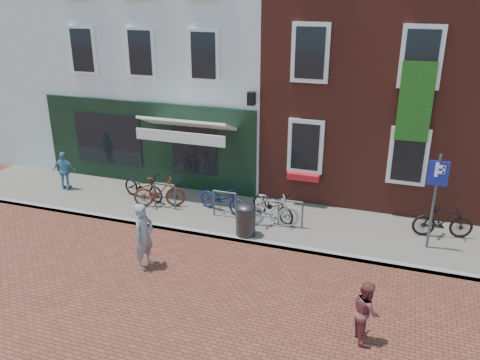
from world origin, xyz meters
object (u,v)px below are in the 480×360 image
(woman, at_px, (144,236))
(bicycle_2, at_px, (222,198))
(litter_bin, at_px, (246,218))
(parking_sign, at_px, (436,188))
(bicycle_4, at_px, (273,205))
(bicycle_0, at_px, (143,186))
(boy, at_px, (366,311))
(bicycle_5, at_px, (443,221))
(bicycle_1, at_px, (159,192))
(bicycle_3, at_px, (271,210))
(cafe_person, at_px, (65,171))

(woman, distance_m, bicycle_2, 3.56)
(litter_bin, relative_size, parking_sign, 0.39)
(litter_bin, height_order, bicycle_4, litter_bin)
(litter_bin, relative_size, bicycle_0, 0.60)
(boy, height_order, bicycle_5, boy)
(parking_sign, relative_size, bicycle_4, 1.56)
(boy, height_order, bicycle_2, boy)
(woman, xyz_separation_m, bicycle_1, (-1.27, 3.17, -0.26))
(bicycle_2, relative_size, bicycle_3, 1.03)
(cafe_person, bearing_deg, bicycle_3, 161.93)
(cafe_person, bearing_deg, bicycle_1, 161.18)
(bicycle_0, xyz_separation_m, bicycle_5, (9.10, 0.31, 0.05))
(bicycle_5, bearing_deg, bicycle_2, 82.39)
(litter_bin, distance_m, bicycle_1, 3.30)
(bicycle_2, distance_m, bicycle_4, 1.61)
(cafe_person, distance_m, bicycle_3, 7.42)
(cafe_person, height_order, bicycle_0, cafe_person)
(boy, distance_m, bicycle_3, 5.03)
(woman, relative_size, bicycle_5, 1.04)
(woman, distance_m, cafe_person, 6.09)
(bicycle_3, bearing_deg, cafe_person, 75.27)
(boy, relative_size, bicycle_2, 0.77)
(woman, relative_size, bicycle_0, 1.01)
(parking_sign, bearing_deg, bicycle_3, -178.30)
(parking_sign, relative_size, bicycle_3, 1.60)
(woman, bearing_deg, bicycle_3, -29.69)
(boy, height_order, bicycle_4, boy)
(boy, height_order, bicycle_3, boy)
(parking_sign, distance_m, bicycle_1, 8.03)
(bicycle_3, bearing_deg, bicycle_5, -90.22)
(bicycle_5, bearing_deg, boy, 150.60)
(woman, relative_size, boy, 1.31)
(bicycle_1, relative_size, bicycle_3, 1.00)
(litter_bin, xyz_separation_m, bicycle_1, (-3.16, 0.95, -0.03))
(bicycle_5, bearing_deg, litter_bin, 96.54)
(litter_bin, bearing_deg, bicycle_3, 56.46)
(woman, relative_size, bicycle_1, 1.04)
(woman, distance_m, bicycle_5, 8.04)
(woman, height_order, bicycle_3, woman)
(litter_bin, height_order, boy, boy)
(litter_bin, distance_m, bicycle_4, 1.33)
(parking_sign, height_order, boy, parking_sign)
(bicycle_3, distance_m, bicycle_5, 4.72)
(boy, height_order, bicycle_0, boy)
(woman, xyz_separation_m, boy, (5.43, -1.03, -0.20))
(bicycle_1, bearing_deg, bicycle_5, -105.89)
(bicycle_2, xyz_separation_m, bicycle_4, (1.61, 0.01, 0.00))
(woman, distance_m, bicycle_0, 4.13)
(bicycle_0, relative_size, bicycle_1, 1.03)
(woman, distance_m, boy, 5.53)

